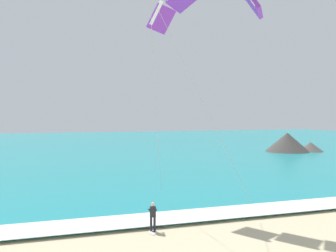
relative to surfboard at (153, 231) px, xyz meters
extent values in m
cube|color=teal|center=(5.65, 60.78, 0.07)|extent=(200.00, 120.00, 0.20)
cube|color=white|center=(5.65, 1.78, 0.19)|extent=(200.00, 2.91, 0.04)
ellipsoid|color=white|center=(0.00, 0.00, 0.00)|extent=(0.72, 1.46, 0.05)
cube|color=black|center=(0.00, 0.24, 0.04)|extent=(0.17, 0.09, 0.04)
cube|color=black|center=(0.00, -0.24, 0.04)|extent=(0.17, 0.09, 0.04)
cylinder|color=#232328|center=(-0.10, 0.02, 0.39)|extent=(0.14, 0.14, 0.84)
cylinder|color=#232328|center=(0.10, -0.02, 0.39)|extent=(0.14, 0.14, 0.84)
cube|color=#232328|center=(0.00, 0.00, 1.11)|extent=(0.37, 0.27, 0.60)
sphere|color=beige|center=(0.00, 0.00, 1.55)|extent=(0.22, 0.22, 0.22)
cylinder|color=#232328|center=(-0.14, 0.19, 1.16)|extent=(0.19, 0.51, 0.22)
cylinder|color=#232328|center=(0.21, 0.12, 1.16)|extent=(0.19, 0.51, 0.22)
cylinder|color=black|center=(0.08, 0.37, 1.16)|extent=(0.55, 0.15, 0.04)
cube|color=#3F3F42|center=(0.02, 0.12, 0.89)|extent=(0.13, 0.10, 0.10)
cube|color=purple|center=(6.50, 0.27, 13.65)|extent=(1.75, 2.21, 2.02)
cube|color=purple|center=(2.39, 6.06, 13.65)|extent=(2.13, 1.58, 2.02)
cube|color=white|center=(1.88, 5.69, 13.97)|extent=(0.86, 1.07, 1.63)
cylinder|color=#B2B2B7|center=(3.21, 0.32, 7.41)|extent=(6.60, 0.12, 12.49)
cylinder|color=#B2B2B7|center=(1.16, 3.21, 7.41)|extent=(2.49, 5.71, 12.49)
cone|color=#47423D|center=(34.70, 35.57, 1.74)|extent=(8.09, 8.09, 3.54)
cone|color=#56514C|center=(38.76, 34.52, 0.90)|extent=(4.98, 4.98, 1.86)
camera|label=1|loc=(-5.87, -20.51, 6.64)|focal=40.37mm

